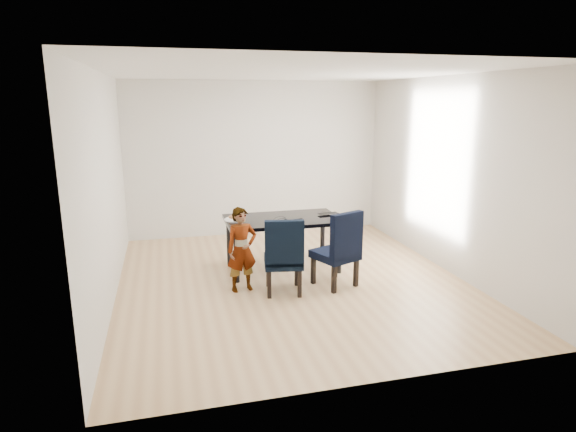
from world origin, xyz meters
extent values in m
cube|color=tan|center=(0.00, 0.00, -0.01)|extent=(4.50, 5.00, 0.01)
cube|color=white|center=(0.00, 0.00, 2.71)|extent=(4.50, 5.00, 0.01)
cube|color=silver|center=(0.00, 2.50, 1.35)|extent=(4.50, 0.01, 2.70)
cube|color=white|center=(0.00, -2.50, 1.35)|extent=(4.50, 0.01, 2.70)
cube|color=white|center=(-2.25, 0.00, 1.35)|extent=(0.01, 5.00, 2.70)
cube|color=white|center=(2.25, 0.00, 1.35)|extent=(0.01, 5.00, 2.70)
cube|color=black|center=(0.00, 0.50, 0.38)|extent=(1.60, 0.90, 0.75)
cube|color=black|center=(-0.20, -0.33, 0.49)|extent=(0.55, 0.56, 0.98)
cube|color=black|center=(0.51, -0.28, 0.51)|extent=(0.64, 0.65, 1.01)
imported|color=orange|center=(-0.69, -0.15, 0.54)|extent=(0.44, 0.33, 1.08)
cylinder|color=white|center=(-0.68, 0.56, 0.76)|extent=(0.36, 0.36, 0.02)
ellipsoid|color=#9C6437|center=(-0.68, 0.56, 0.80)|extent=(0.16, 0.08, 0.06)
imported|color=black|center=(0.68, 0.58, 0.76)|extent=(0.32, 0.22, 0.02)
torus|color=black|center=(-0.03, 0.34, 0.75)|extent=(0.15, 0.15, 0.01)
camera|label=1|loc=(-1.56, -5.88, 2.37)|focal=30.00mm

